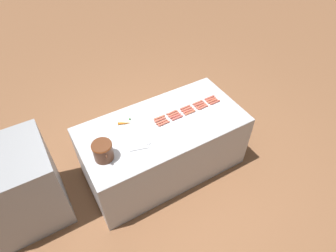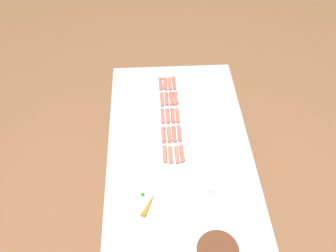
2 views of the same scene
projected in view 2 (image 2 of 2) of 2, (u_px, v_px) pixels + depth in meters
The scene contains 24 objects.
ground_plane at pixel (178, 218), 3.20m from camera, with size 20.00×20.00×0.00m, color brown.
griddle_counter at pixel (179, 190), 2.90m from camera, with size 0.99×2.00×0.83m.
hot_dog_0 at pixel (174, 83), 3.12m from camera, with size 0.03×0.16×0.03m.
hot_dog_1 at pixel (176, 98), 2.99m from camera, with size 0.04×0.16×0.03m.
hot_dog_2 at pixel (178, 115), 2.86m from camera, with size 0.03×0.16×0.03m.
hot_dog_3 at pixel (179, 133), 2.73m from camera, with size 0.03×0.16×0.03m.
hot_dog_4 at pixel (182, 153), 2.60m from camera, with size 0.03×0.16×0.03m.
hot_dog_5 at pixel (170, 84), 3.11m from camera, with size 0.03×0.16×0.03m.
hot_dog_6 at pixel (172, 98), 2.99m from camera, with size 0.03×0.16×0.03m.
hot_dog_7 at pixel (173, 115), 2.86m from camera, with size 0.03×0.16×0.03m.
hot_dog_8 at pixel (174, 134), 2.73m from camera, with size 0.03×0.16×0.03m.
hot_dog_9 at pixel (177, 154), 2.60m from camera, with size 0.03×0.16×0.03m.
hot_dog_10 at pixel (165, 84), 3.11m from camera, with size 0.03×0.16×0.03m.
hot_dog_11 at pixel (167, 99), 2.99m from camera, with size 0.03×0.16×0.03m.
hot_dog_12 at pixel (168, 116), 2.86m from camera, with size 0.03×0.16×0.03m.
hot_dog_13 at pixel (169, 135), 2.72m from camera, with size 0.03×0.16×0.03m.
hot_dog_14 at pixel (170, 155), 2.60m from camera, with size 0.03×0.16×0.03m.
hot_dog_15 at pixel (161, 84), 3.12m from camera, with size 0.03×0.16×0.03m.
hot_dog_16 at pixel (162, 99), 2.98m from camera, with size 0.03×0.16×0.03m.
hot_dog_17 at pixel (163, 116), 2.86m from camera, with size 0.03×0.16×0.03m.
hot_dog_18 at pixel (164, 135), 2.72m from camera, with size 0.04×0.16×0.03m.
hot_dog_19 at pixel (165, 154), 2.60m from camera, with size 0.03×0.16×0.03m.
serving_spoon at pixel (215, 194), 2.38m from camera, with size 0.11×0.27×0.02m.
carrot at pixel (148, 204), 2.32m from camera, with size 0.10×0.17×0.03m.
Camera 2 is at (0.17, 1.65, 2.84)m, focal length 40.93 mm.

